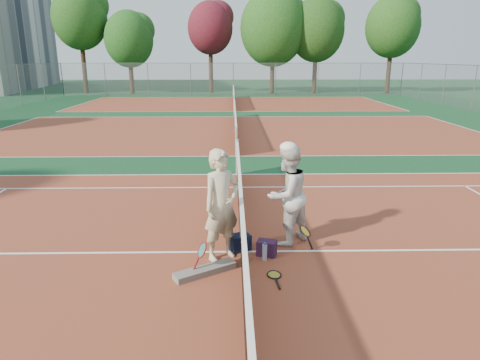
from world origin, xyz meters
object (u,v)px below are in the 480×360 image
Objects in this scene: player_a at (222,205)px; sports_bag_navy at (239,243)px; racket_black_held at (305,239)px; sports_bag_purple at (267,248)px; racket_red at (202,258)px; net_main at (241,226)px; water_bottle at (265,252)px; player_b at (287,195)px; racket_spare at (274,275)px.

sports_bag_navy is at bearing 5.84° from player_a.
player_a is 1.70m from racket_black_held.
racket_red is at bearing -149.32° from sports_bag_purple.
sports_bag_navy is (-0.03, 0.08, -0.36)m from net_main.
net_main is 31.80× the size of sports_bag_purple.
racket_red is at bearing -125.61° from sports_bag_navy.
water_bottle is at bearing -14.48° from racket_black_held.
sports_bag_navy is (-1.21, 0.12, -0.12)m from racket_black_held.
player_b is 0.88m from racket_black_held.
sports_bag_purple is (0.81, 0.08, -0.86)m from player_a.
player_b is at bearing 20.90° from sports_bag_navy.
water_bottle is at bearing -46.66° from player_a.
sports_bag_navy is (0.64, 0.89, -0.12)m from racket_red.
net_main is 19.85× the size of racket_red.
water_bottle is (0.41, -0.35, -0.36)m from net_main.
racket_black_held is (1.84, 0.77, -0.00)m from racket_red.
sports_bag_purple is at bearing 5.43° from racket_red.
racket_spare is 2.00× the size of water_bottle.
sports_bag_purple is 0.21m from water_bottle.
racket_red is at bearing -156.66° from water_bottle.
racket_red is 1.84× the size of water_bottle.
racket_red is at bearing -129.47° from net_main.
racket_spare is at bearing -78.24° from water_bottle.
net_main reaches higher than racket_red.
sports_bag_navy is (0.32, 0.29, -0.85)m from player_a.
player_a is 6.67× the size of water_bottle.
player_a reaches higher than water_bottle.
racket_black_held is at bearing 82.12° from player_b.
racket_spare is 1.74× the size of sports_bag_purple.
player_a is 0.99m from racket_red.
sports_bag_navy is at bearing 113.92° from net_main.
racket_red reaches higher than sports_bag_navy.
racket_black_held is at bearing -42.09° from racket_spare.
sports_bag_navy reaches higher than sports_bag_purple.
sports_bag_navy is at bearing 136.28° from water_bottle.
net_main is at bearing -14.67° from player_b.
player_a is 3.62× the size of racket_red.
sports_bag_purple is (0.49, -0.22, -0.01)m from sports_bag_navy.
racket_black_held is 1.83× the size of water_bottle.
player_a reaches higher than player_b.
net_main reaches higher than racket_black_held.
racket_red reaches higher than water_bottle.
player_b is 2.10m from racket_red.
sports_bag_navy is at bearing 24.05° from racket_spare.
racket_red is 1.23m from racket_spare.
racket_red is at bearing -13.65° from racket_black_held.
sports_bag_purple reaches higher than racket_spare.
racket_red is at bearing 79.77° from racket_spare.
sports_bag_purple is (1.13, 0.67, -0.14)m from racket_red.
player_b is 4.99× the size of sports_bag_navy.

